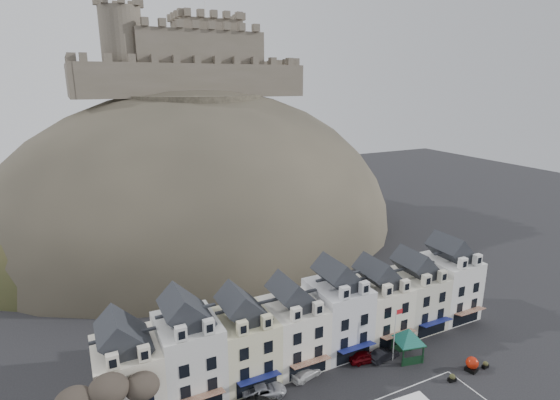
# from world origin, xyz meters

# --- Properties ---
(townhouse_terrace) EXTENTS (54.40, 9.35, 11.80)m
(townhouse_terrace) POSITION_xyz_m (0.15, 15.97, 5.30)
(townhouse_terrace) COLOR silver
(townhouse_terrace) RESTS_ON ground
(castle_hill) EXTENTS (100.00, 76.00, 68.00)m
(castle_hill) POSITION_xyz_m (1.25, 68.95, 0.11)
(castle_hill) COLOR #343128
(castle_hill) RESTS_ON ground
(castle) EXTENTS (50.20, 22.20, 22.00)m
(castle) POSITION_xyz_m (0.51, 75.93, 40.19)
(castle) COLOR brown
(castle) RESTS_ON ground
(tree_left_mid) EXTENTS (3.78, 3.78, 8.64)m
(tree_left_mid) POSITION_xyz_m (-26.00, 10.50, 7.24)
(tree_left_mid) COLOR #392F24
(tree_left_mid) RESTS_ON ground
(tree_left_near) EXTENTS (3.43, 3.43, 7.84)m
(tree_left_near) POSITION_xyz_m (-23.00, 10.50, 6.55)
(tree_left_near) COLOR #392F24
(tree_left_near) RESTS_ON ground
(bus_shelter) EXTENTS (6.82, 6.82, 4.43)m
(bus_shelter) POSITION_xyz_m (10.24, 9.50, 3.44)
(bus_shelter) COLOR black
(bus_shelter) RESTS_ON ground
(red_buoy) EXTENTS (1.59, 1.59, 1.91)m
(red_buoy) POSITION_xyz_m (15.77, 3.88, 0.98)
(red_buoy) COLOR black
(red_buoy) RESTS_ON ground
(flagpole) EXTENTS (1.09, 0.11, 7.52)m
(flagpole) POSITION_xyz_m (8.37, 10.00, 4.29)
(flagpole) COLOR silver
(flagpole) RESTS_ON ground
(planter_west) EXTENTS (1.05, 0.70, 1.00)m
(planter_west) POSITION_xyz_m (12.00, 3.50, 0.48)
(planter_west) COLOR black
(planter_west) RESTS_ON ground
(planter_east) EXTENTS (0.97, 0.65, 0.93)m
(planter_east) POSITION_xyz_m (17.83, 3.50, 0.45)
(planter_east) COLOR black
(planter_east) RESTS_ON ground
(car_silver) EXTENTS (5.35, 3.00, 1.44)m
(car_silver) POSITION_xyz_m (-9.60, 11.28, 0.72)
(car_silver) COLOR silver
(car_silver) RESTS_ON ground
(car_white) EXTENTS (4.55, 2.73, 1.23)m
(car_white) POSITION_xyz_m (-3.64, 12.00, 0.62)
(car_white) COLOR silver
(car_white) RESTS_ON ground
(car_maroon) EXTENTS (4.59, 2.57, 1.47)m
(car_maroon) POSITION_xyz_m (4.80, 11.37, 0.74)
(car_maroon) COLOR #570409
(car_maroon) RESTS_ON ground
(car_charcoal) EXTENTS (4.45, 1.83, 1.43)m
(car_charcoal) POSITION_xyz_m (7.34, 10.67, 0.72)
(car_charcoal) COLOR black
(car_charcoal) RESTS_ON ground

